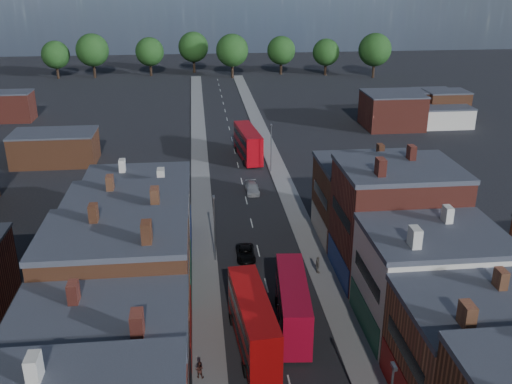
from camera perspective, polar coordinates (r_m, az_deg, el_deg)
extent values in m
cube|color=gray|center=(84.78, -5.48, -0.47)|extent=(3.00, 200.00, 0.12)
cube|color=gray|center=(85.81, 3.22, -0.12)|extent=(3.00, 200.00, 0.12)
cube|color=slate|center=(39.07, 13.63, -16.59)|extent=(0.25, 0.70, 0.25)
cylinder|color=slate|center=(64.89, -4.16, -3.80)|extent=(0.16, 0.16, 8.00)
cube|color=slate|center=(63.28, -4.25, -0.53)|extent=(0.25, 0.70, 0.25)
cylinder|color=slate|center=(93.64, 1.52, 4.34)|extent=(0.16, 0.16, 8.00)
cube|color=slate|center=(92.53, 1.54, 6.71)|extent=(0.25, 0.70, 0.25)
cube|color=#AB090A|center=(51.37, -0.31, -12.82)|extent=(3.67, 11.99, 4.72)
cube|color=black|center=(51.89, -0.31, -13.65)|extent=(3.65, 11.06, 0.97)
cube|color=black|center=(50.74, -0.31, -11.77)|extent=(3.65, 11.06, 0.97)
cylinder|color=black|center=(49.51, -1.06, -17.51)|extent=(0.41, 1.10, 1.07)
cylinder|color=black|center=(49.93, 2.12, -17.14)|extent=(0.41, 1.10, 1.07)
cylinder|color=black|center=(55.51, -2.44, -12.66)|extent=(0.41, 1.10, 1.07)
cylinder|color=black|center=(55.88, 0.35, -12.38)|extent=(0.41, 1.10, 1.07)
cube|color=#B30A24|center=(54.10, 3.70, -11.06)|extent=(3.53, 11.47, 4.52)
cube|color=black|center=(54.57, 3.68, -11.83)|extent=(3.51, 10.58, 0.92)
cube|color=black|center=(53.52, 3.73, -10.09)|extent=(3.51, 10.58, 0.92)
cylinder|color=black|center=(52.24, 2.52, -15.17)|extent=(0.40, 1.05, 1.03)
cylinder|color=black|center=(52.46, 5.42, -15.09)|extent=(0.40, 1.05, 1.03)
cylinder|color=black|center=(58.18, 2.08, -10.91)|extent=(0.40, 1.05, 1.03)
cylinder|color=black|center=(58.37, 4.64, -10.86)|extent=(0.40, 1.05, 1.03)
cube|color=#9F070E|center=(100.66, -0.82, 4.93)|extent=(4.12, 12.71, 4.99)
cube|color=black|center=(100.94, -0.81, 4.40)|extent=(4.08, 11.72, 1.02)
cube|color=black|center=(100.32, -0.82, 5.58)|extent=(4.08, 11.72, 1.02)
cylinder|color=black|center=(97.37, -1.17, 2.91)|extent=(0.46, 1.16, 1.13)
cylinder|color=black|center=(97.92, 0.46, 3.02)|extent=(0.46, 1.16, 1.13)
cylinder|color=black|center=(104.84, -2.00, 4.27)|extent=(0.46, 1.16, 1.13)
cylinder|color=black|center=(105.35, -0.48, 4.37)|extent=(0.46, 1.16, 1.13)
imported|color=black|center=(66.94, -1.04, -6.13)|extent=(2.16, 4.56, 1.26)
imported|color=silver|center=(85.85, -0.37, 0.37)|extent=(1.94, 4.68, 1.35)
imported|color=#47221C|center=(49.37, -5.69, -17.26)|extent=(0.81, 0.56, 1.53)
imported|color=#635D54|center=(63.85, 6.19, -7.25)|extent=(0.54, 1.15, 1.95)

